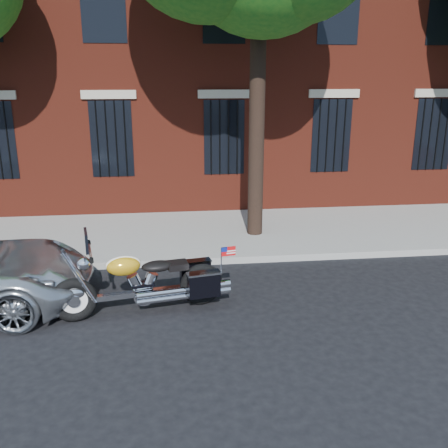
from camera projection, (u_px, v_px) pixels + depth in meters
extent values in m
plane|color=black|center=(255.00, 289.00, 9.36)|extent=(120.00, 120.00, 0.00)
cube|color=gray|center=(244.00, 259.00, 10.65)|extent=(40.00, 0.16, 0.15)
cube|color=gray|center=(232.00, 232.00, 12.44)|extent=(40.00, 3.60, 0.15)
cube|color=maroon|center=(207.00, 9.00, 17.18)|extent=(26.00, 10.00, 12.00)
cube|color=black|center=(224.00, 137.00, 13.58)|extent=(1.10, 0.14, 2.00)
cube|color=#B2A893|center=(224.00, 94.00, 13.22)|extent=(1.40, 0.20, 0.22)
cube|color=black|center=(224.00, 2.00, 12.59)|extent=(1.10, 0.14, 2.00)
cylinder|color=black|center=(224.00, 138.00, 13.50)|extent=(0.04, 0.04, 2.00)
cylinder|color=black|center=(256.00, 136.00, 11.45)|extent=(0.36, 0.36, 5.00)
torus|color=black|center=(74.00, 300.00, 8.02)|extent=(0.77, 0.30, 0.75)
torus|color=black|center=(201.00, 284.00, 8.62)|extent=(0.77, 0.30, 0.75)
cylinder|color=white|center=(74.00, 300.00, 8.02)|extent=(0.56, 0.17, 0.56)
cylinder|color=white|center=(201.00, 284.00, 8.62)|extent=(0.56, 0.17, 0.56)
ellipsoid|color=white|center=(73.00, 294.00, 7.98)|extent=(0.41, 0.21, 0.21)
ellipsoid|color=gold|center=(201.00, 277.00, 8.58)|extent=(0.42, 0.23, 0.21)
cube|color=white|center=(140.00, 293.00, 8.32)|extent=(1.67, 0.42, 0.09)
cylinder|color=white|center=(143.00, 294.00, 8.35)|extent=(0.39, 0.26, 0.36)
cylinder|color=white|center=(179.00, 294.00, 8.32)|extent=(1.39, 0.36, 0.10)
ellipsoid|color=gold|center=(123.00, 266.00, 8.10)|extent=(0.60, 0.42, 0.32)
ellipsoid|color=black|center=(158.00, 266.00, 8.28)|extent=(0.59, 0.41, 0.17)
cube|color=black|center=(195.00, 272.00, 8.84)|extent=(0.56, 0.27, 0.42)
cube|color=black|center=(204.00, 284.00, 8.31)|extent=(0.56, 0.27, 0.42)
cylinder|color=white|center=(90.00, 251.00, 7.87)|extent=(0.20, 0.86, 0.04)
sphere|color=white|center=(84.00, 264.00, 7.90)|extent=(0.26, 0.26, 0.22)
cube|color=black|center=(86.00, 241.00, 7.81)|extent=(0.13, 0.45, 0.31)
cube|color=red|center=(228.00, 251.00, 8.22)|extent=(0.24, 0.06, 0.16)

